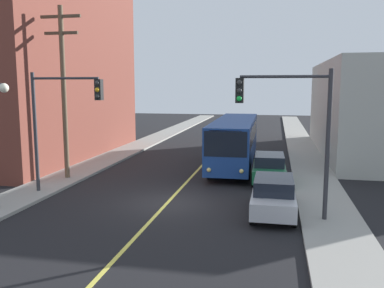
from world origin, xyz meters
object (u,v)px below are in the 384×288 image
(parked_car_green, at_px, (269,168))
(traffic_signal_right_corner, at_px, (289,116))
(utility_pole_near, at_px, (64,85))
(parked_car_silver, at_px, (274,195))
(city_bus, at_px, (235,140))
(traffic_signal_left_corner, at_px, (62,110))

(parked_car_green, bearing_deg, traffic_signal_right_corner, -83.30)
(traffic_signal_right_corner, bearing_deg, parked_car_green, 96.70)
(parked_car_green, relative_size, traffic_signal_right_corner, 0.74)
(parked_car_green, relative_size, utility_pole_near, 0.45)
(traffic_signal_right_corner, bearing_deg, utility_pole_near, 158.32)
(parked_car_silver, height_order, traffic_signal_right_corner, traffic_signal_right_corner)
(city_bus, relative_size, parked_car_silver, 2.76)
(utility_pole_near, bearing_deg, city_bus, 34.02)
(parked_car_silver, xyz_separation_m, traffic_signal_right_corner, (0.50, -0.70, 3.46))
(parked_car_silver, distance_m, parked_car_green, 6.01)
(parked_car_silver, bearing_deg, traffic_signal_right_corner, -54.57)
(city_bus, height_order, parked_car_silver, city_bus)
(city_bus, xyz_separation_m, parked_car_silver, (2.71, -10.44, -0.98))
(traffic_signal_left_corner, height_order, traffic_signal_right_corner, same)
(parked_car_green, bearing_deg, parked_car_silver, -87.26)
(city_bus, height_order, utility_pole_near, utility_pole_near)
(city_bus, xyz_separation_m, traffic_signal_left_corner, (-7.61, -9.33, 2.49))
(traffic_signal_left_corner, bearing_deg, parked_car_silver, -6.11)
(city_bus, height_order, traffic_signal_right_corner, traffic_signal_right_corner)
(parked_car_green, distance_m, traffic_signal_left_corner, 11.69)
(city_bus, bearing_deg, traffic_signal_right_corner, -73.92)
(traffic_signal_right_corner, bearing_deg, city_bus, 106.08)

